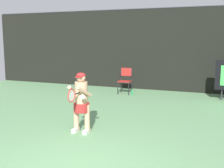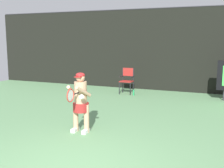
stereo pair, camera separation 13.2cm
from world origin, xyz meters
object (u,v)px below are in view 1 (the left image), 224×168
at_px(water_bottle, 132,92).
at_px(tennis_racket, 72,95).
at_px(umpire_chair, 125,79).
at_px(tennis_player, 81,100).

distance_m(water_bottle, tennis_racket, 5.43).
xyz_separation_m(umpire_chair, tennis_player, (0.59, -5.13, 0.19)).
bearing_deg(tennis_player, water_bottle, 92.33).
distance_m(water_bottle, tennis_player, 4.92).
bearing_deg(tennis_player, tennis_racket, -87.65).
xyz_separation_m(tennis_player, tennis_racket, (0.02, -0.48, 0.21)).
height_order(tennis_player, tennis_racket, tennis_player).
height_order(umpire_chair, tennis_racket, tennis_racket).
distance_m(tennis_player, tennis_racket, 0.53).
bearing_deg(umpire_chair, water_bottle, -34.74).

